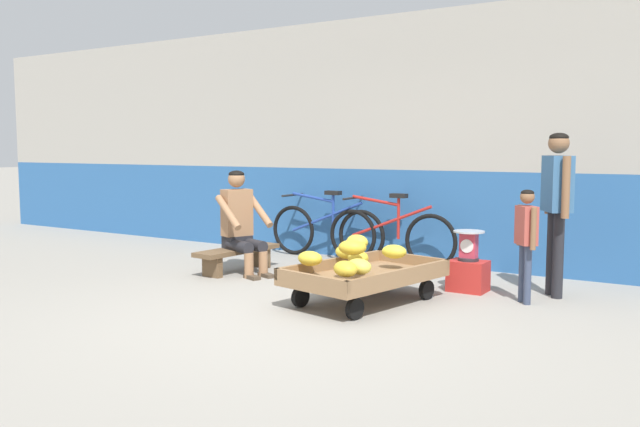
% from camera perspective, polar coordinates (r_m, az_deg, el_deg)
% --- Properties ---
extents(ground_plane, '(80.00, 80.00, 0.00)m').
position_cam_1_polar(ground_plane, '(5.54, -3.48, -8.98)').
color(ground_plane, gray).
extents(back_wall, '(16.00, 0.30, 2.98)m').
position_cam_1_polar(back_wall, '(8.13, 9.70, 6.22)').
color(back_wall, '#2D609E').
rests_on(back_wall, ground).
extents(banana_cart, '(1.11, 1.58, 0.36)m').
position_cam_1_polar(banana_cart, '(6.05, 3.85, -5.39)').
color(banana_cart, '#8E6B47').
rests_on(banana_cart, ground).
extents(banana_pile, '(0.84, 1.25, 0.26)m').
position_cam_1_polar(banana_pile, '(5.87, 2.84, -3.56)').
color(banana_pile, yellow).
rests_on(banana_pile, banana_cart).
extents(low_bench, '(0.40, 1.12, 0.27)m').
position_cam_1_polar(low_bench, '(7.61, -7.03, -3.45)').
color(low_bench, brown).
rests_on(low_bench, ground).
extents(vendor_seated, '(0.73, 0.61, 1.14)m').
position_cam_1_polar(vendor_seated, '(7.48, -6.73, -0.75)').
color(vendor_seated, '#9E704C').
rests_on(vendor_seated, ground).
extents(plastic_crate, '(0.36, 0.28, 0.30)m').
position_cam_1_polar(plastic_crate, '(6.71, 12.46, -5.20)').
color(plastic_crate, red).
rests_on(plastic_crate, ground).
extents(weighing_scale, '(0.30, 0.30, 0.29)m').
position_cam_1_polar(weighing_scale, '(6.65, 12.52, -2.64)').
color(weighing_scale, '#28282D').
rests_on(weighing_scale, plastic_crate).
extents(bicycle_near_left, '(1.66, 0.48, 0.86)m').
position_cam_1_polar(bicycle_near_left, '(8.46, 0.52, -1.43)').
color(bicycle_near_left, black).
rests_on(bicycle_near_left, ground).
extents(bicycle_far_left, '(1.66, 0.48, 0.86)m').
position_cam_1_polar(bicycle_far_left, '(8.01, 5.99, -1.87)').
color(bicycle_far_left, black).
rests_on(bicycle_far_left, ground).
extents(customer_adult, '(0.34, 0.42, 1.53)m').
position_cam_1_polar(customer_adult, '(6.60, 19.49, 1.46)').
color(customer_adult, '#232328').
rests_on(customer_adult, ground).
extents(customer_child, '(0.24, 0.26, 1.02)m').
position_cam_1_polar(customer_child, '(6.25, 17.11, -1.62)').
color(customer_child, '#38425B').
rests_on(customer_child, ground).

